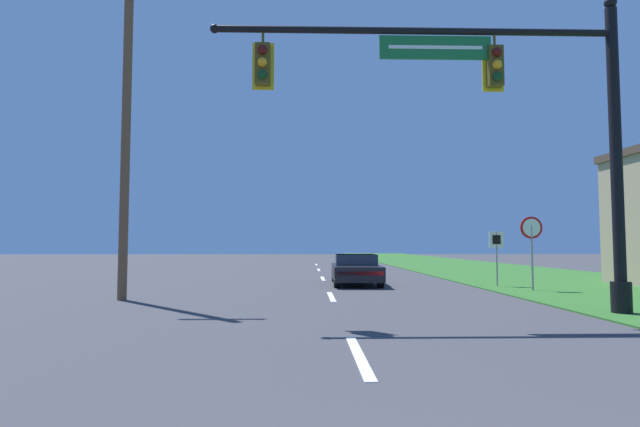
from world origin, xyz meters
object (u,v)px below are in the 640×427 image
signal_mast (512,117)px  car_ahead (356,269)px  stop_sign (532,236)px  utility_pole_near (126,120)px  route_sign_post (496,246)px

signal_mast → car_ahead: signal_mast is taller
signal_mast → stop_sign: 6.89m
utility_pole_near → signal_mast: bearing=-18.2°
stop_sign → route_sign_post: size_ratio=1.23×
route_sign_post → utility_pole_near: bearing=-161.8°
car_ahead → stop_sign: stop_sign is taller
utility_pole_near → stop_sign: bearing=10.2°
stop_sign → utility_pole_near: (-12.98, -2.35, 3.36)m
utility_pole_near → route_sign_post: bearing=18.2°
car_ahead → route_sign_post: route_sign_post is taller
car_ahead → stop_sign: (5.74, -3.03, 1.26)m
car_ahead → utility_pole_near: utility_pole_near is taller
car_ahead → utility_pole_near: bearing=-143.4°
signal_mast → utility_pole_near: (-10.03, 3.29, 0.70)m
car_ahead → stop_sign: size_ratio=1.74×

